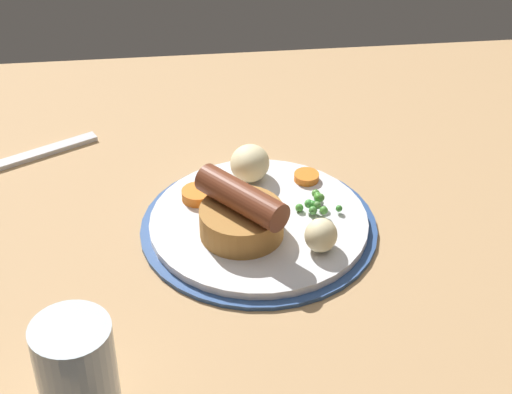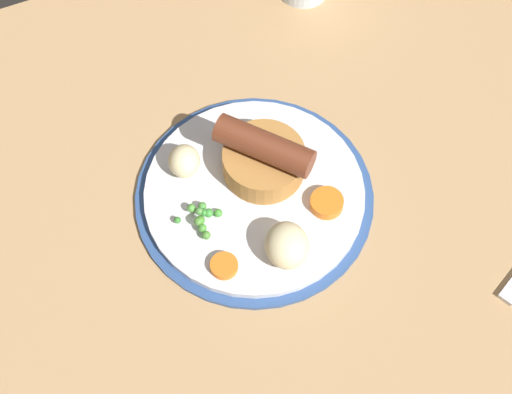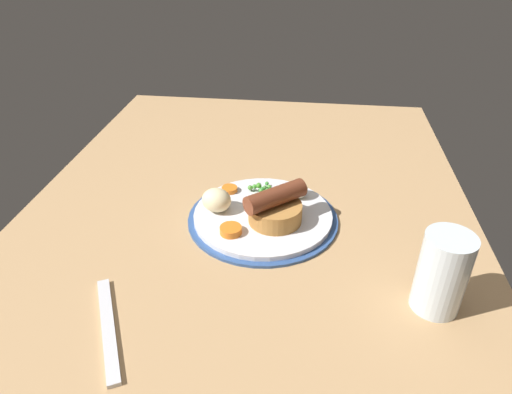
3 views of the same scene
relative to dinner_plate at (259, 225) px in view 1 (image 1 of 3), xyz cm
name	(u,v)px [view 1 (image 1 of 3)]	position (x,y,z in cm)	size (l,w,h in cm)	color
dining_table	(279,222)	(-2.69, -3.10, -2.07)	(110.00, 80.00, 3.00)	tan
dinner_plate	(259,225)	(0.00, 0.00, 0.00)	(25.85, 25.85, 1.40)	#2D4C84
sausage_pudding	(242,214)	(2.06, 2.24, 3.38)	(9.35, 10.15, 6.33)	#AD7538
pea_pile	(316,202)	(-6.46, -1.14, 1.83)	(5.08, 4.33, 1.76)	#38822E
potato_chunk_0	(250,163)	(0.17, -7.99, 2.88)	(5.11, 4.50, 4.10)	beige
potato_chunk_2	(321,235)	(-5.81, 5.55, 2.56)	(3.40, 3.75, 3.46)	beige
carrot_slice_0	(198,195)	(6.41, -4.49, 1.41)	(3.55, 3.55, 1.16)	orange
carrot_slice_2	(307,177)	(-6.29, -6.91, 1.25)	(2.89, 2.89, 0.84)	orange
fork	(27,157)	(26.72, -16.94, -0.27)	(18.00, 1.60, 0.60)	silver
drinking_glass	(78,380)	(17.28, 25.20, 5.21)	(6.46, 6.46, 11.54)	silver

